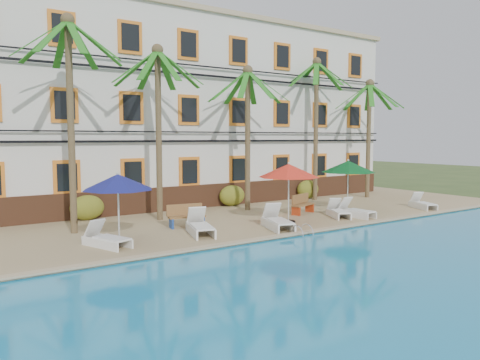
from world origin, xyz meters
TOP-DOWN VIEW (x-y plane):
  - ground at (0.00, 0.00)m, footprint 100.00×100.00m
  - pool_deck at (0.00, 5.00)m, footprint 30.00×12.00m
  - swimming_pool at (0.00, -7.00)m, footprint 26.00×12.00m
  - pool_coping at (0.00, -0.90)m, footprint 30.00×0.35m
  - hotel_building at (0.00, 9.98)m, footprint 25.40×6.44m
  - palm_a at (-8.01, 4.04)m, footprint 4.01×4.01m
  - palm_b at (-4.09, 4.86)m, footprint 4.01×4.01m
  - palm_c at (0.73, 4.98)m, footprint 4.01×4.01m
  - palm_d at (6.26, 5.98)m, footprint 4.01×4.01m
  - palm_e at (9.68, 5.02)m, footprint 4.01×4.01m
  - shrub_left at (-6.77, 6.60)m, footprint 1.50×0.90m
  - shrub_mid at (0.85, 6.60)m, footprint 1.50×0.90m
  - shrub_right at (6.26, 6.60)m, footprint 1.50×0.90m
  - umbrella_blue at (-7.15, 1.53)m, footprint 2.45×2.45m
  - umbrella_red at (0.16, 1.14)m, footprint 2.59×2.59m
  - umbrella_green at (4.44, 1.77)m, footprint 2.58×2.58m
  - lounger_a at (-7.73, 1.15)m, footprint 1.25×1.96m
  - lounger_b at (-4.16, 1.14)m, footprint 1.31×2.19m
  - lounger_c at (-1.09, 0.35)m, footprint 1.35×2.20m
  - lounger_d at (2.93, 0.92)m, footprint 1.36×1.85m
  - lounger_e at (3.63, 0.54)m, footprint 0.74×1.88m
  - lounger_f at (8.42, 0.34)m, footprint 1.24×1.82m
  - bench_left at (-3.91, 2.72)m, footprint 1.56×0.74m
  - bench_right at (2.22, 2.62)m, footprint 1.57×0.93m
  - pool_ladder at (-0.98, -1.00)m, footprint 0.54×0.74m

SIDE VIEW (x-z plane):
  - ground at x=0.00m, z-range 0.00..0.00m
  - swimming_pool at x=0.00m, z-range 0.00..0.20m
  - pool_deck at x=0.00m, z-range 0.00..0.25m
  - pool_ladder at x=-0.98m, z-range -0.12..0.62m
  - pool_coping at x=0.00m, z-range 0.25..0.31m
  - lounger_f at x=8.42m, z-range 0.11..0.92m
  - lounger_d at x=2.93m, z-range 0.10..0.94m
  - lounger_e at x=3.63m, z-range 0.10..0.97m
  - lounger_a at x=-7.73m, z-range 0.10..0.97m
  - lounger_b at x=-4.16m, z-range 0.08..1.05m
  - lounger_c at x=-1.09m, z-range 0.08..1.06m
  - bench_left at x=-3.91m, z-range 0.26..1.18m
  - bench_right at x=2.22m, z-range 0.26..1.18m
  - shrub_left at x=-6.77m, z-range 0.25..1.35m
  - shrub_mid at x=0.85m, z-range 0.25..1.35m
  - shrub_right at x=6.26m, z-range 0.25..1.35m
  - umbrella_blue at x=-7.15m, z-range 1.11..3.56m
  - umbrella_green at x=4.44m, z-range 1.16..3.74m
  - umbrella_red at x=0.16m, z-range 1.16..3.75m
  - palm_e at x=9.68m, z-range 1.29..8.40m
  - palm_c at x=0.73m, z-range 1.29..8.44m
  - palm_b at x=-4.09m, z-range 1.33..8.95m
  - hotel_building at x=0.00m, z-range 0.26..10.49m
  - palm_a at x=-8.01m, z-range 1.37..9.54m
  - palm_d at x=6.26m, z-range 1.37..9.57m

